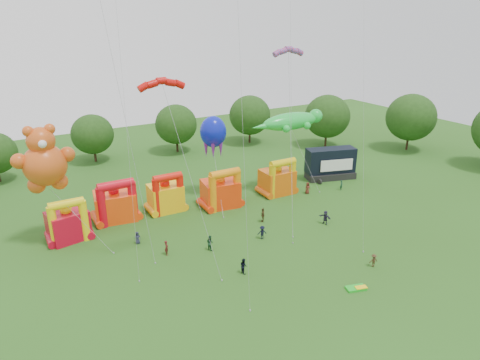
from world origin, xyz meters
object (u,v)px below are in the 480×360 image
gecko_kite (299,144)px  spectator_0 (137,238)px  bouncy_castle_2 (166,196)px  octopus_kite (217,167)px  spectator_4 (263,215)px  stage_trailer (330,164)px  teddy_bear_kite (66,197)px  bouncy_castle_0 (68,223)px

gecko_kite → spectator_0: bearing=-170.8°
bouncy_castle_2 → spectator_0: bouncy_castle_2 is taller
octopus_kite → spectator_4: 10.30m
spectator_4 → octopus_kite: bearing=-123.1°
stage_trailer → octopus_kite: 21.32m
spectator_0 → stage_trailer: bearing=10.5°
stage_trailer → octopus_kite: (-21.10, 0.79, 2.95)m
bouncy_castle_2 → gecko_kite: size_ratio=0.46×
teddy_bear_kite → octopus_kite: bearing=7.5°
stage_trailer → bouncy_castle_0: bearing=-179.5°
bouncy_castle_0 → spectator_0: size_ratio=3.67×
stage_trailer → spectator_0: size_ratio=5.62×
octopus_kite → bouncy_castle_0: bearing=-176.9°
teddy_bear_kite → spectator_4: 24.59m
teddy_bear_kite → gecko_kite: (34.27, 0.83, 1.09)m
octopus_kite → spectator_0: size_ratio=7.93×
spectator_0 → spectator_4: (16.37, -2.64, 0.21)m
bouncy_castle_2 → octopus_kite: octopus_kite is taller
stage_trailer → gecko_kite: gecko_kite is taller
gecko_kite → spectator_4: gecko_kite is taller
bouncy_castle_2 → bouncy_castle_0: bearing=-171.8°
bouncy_castle_0 → bouncy_castle_2: bearing=8.2°
stage_trailer → spectator_0: (-35.23, -5.57, -1.76)m
bouncy_castle_0 → teddy_bear_kite: 4.44m
octopus_kite → bouncy_castle_2: bearing=174.1°
octopus_kite → stage_trailer: bearing=-2.1°
stage_trailer → spectator_4: size_ratio=4.44×
octopus_kite → spectator_0: octopus_kite is taller
octopus_kite → spectator_4: size_ratio=6.27×
bouncy_castle_2 → teddy_bear_kite: size_ratio=0.40×
bouncy_castle_2 → teddy_bear_kite: (-13.30, -3.54, 4.07)m
bouncy_castle_2 → gecko_kite: gecko_kite is taller
spectator_0 → bouncy_castle_0: bearing=144.4°
bouncy_castle_2 → gecko_kite: (20.97, -2.71, 5.16)m
stage_trailer → gecko_kite: (-7.77, -1.13, 4.89)m
teddy_bear_kite → bouncy_castle_2: bearing=14.9°
bouncy_castle_0 → spectator_4: 24.60m
bouncy_castle_0 → spectator_0: 8.77m
bouncy_castle_2 → gecko_kite: bearing=-7.4°
bouncy_castle_0 → gecko_kite: gecko_kite is taller
bouncy_castle_0 → bouncy_castle_2: 13.54m
bouncy_castle_0 → gecko_kite: bearing=-1.3°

